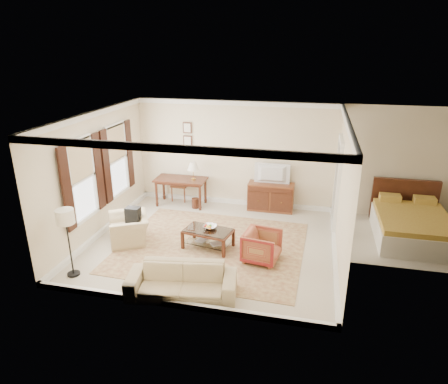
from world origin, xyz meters
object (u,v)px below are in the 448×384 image
at_px(club_armchair, 129,224).
at_px(sofa, 182,277).
at_px(striped_armchair, 262,245).
at_px(writing_desk, 181,182).
at_px(tv, 272,168).
at_px(sideboard, 271,197).
at_px(coffee_table, 208,234).

xyz_separation_m(club_armchair, sofa, (1.85, -1.73, -0.04)).
distance_m(striped_armchair, club_armchair, 3.09).
bearing_deg(writing_desk, tv, 3.84).
xyz_separation_m(sideboard, striped_armchair, (0.14, -2.77, -0.01)).
distance_m(coffee_table, sofa, 1.84).
relative_size(writing_desk, sofa, 0.72).
relative_size(coffee_table, club_armchair, 1.18).
relative_size(sideboard, club_armchair, 1.27).
height_order(coffee_table, sofa, sofa).
xyz_separation_m(sideboard, tv, (0.00, -0.02, 0.83)).
height_order(writing_desk, sideboard, writing_desk).
relative_size(tv, striped_armchair, 1.24).
relative_size(writing_desk, coffee_table, 1.24).
bearing_deg(writing_desk, sideboard, 4.30).
height_order(sideboard, sofa, sofa).
bearing_deg(striped_armchair, sofa, 150.27).
height_order(tv, striped_armchair, tv).
height_order(sideboard, tv, tv).
distance_m(sideboard, tv, 0.83).
distance_m(striped_armchair, sofa, 1.98).
height_order(sideboard, coffee_table, sideboard).
bearing_deg(writing_desk, coffee_table, -58.53).
distance_m(writing_desk, coffee_table, 2.71).
bearing_deg(writing_desk, sofa, -71.14).
distance_m(tv, striped_armchair, 2.88).
distance_m(club_armchair, sofa, 2.54).
distance_m(writing_desk, tv, 2.56).
bearing_deg(sideboard, striped_armchair, -87.02).
height_order(sideboard, striped_armchair, sideboard).
distance_m(sideboard, sofa, 4.46).
bearing_deg(striped_armchair, coffee_table, 85.62).
xyz_separation_m(sideboard, sofa, (-1.09, -4.32, 0.00)).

